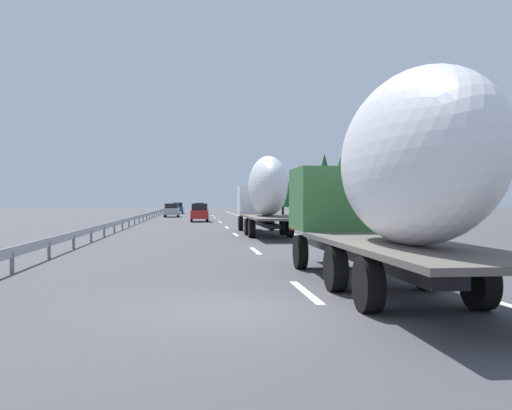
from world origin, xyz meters
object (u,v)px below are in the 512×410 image
at_px(truck_trailing, 390,177).
at_px(road_sign, 269,199).
at_px(car_blue_sedan, 178,208).
at_px(car_red_compact, 199,212).
at_px(truck_lead, 265,192).
at_px(car_silver_hatch, 172,210).
at_px(car_yellow_coupe, 200,207).

xyz_separation_m(truck_trailing, road_sign, (42.61, -3.10, -0.35)).
bearing_deg(car_blue_sedan, car_red_compact, -174.96).
relative_size(truck_lead, road_sign, 4.32).
height_order(car_silver_hatch, car_yellow_coupe, car_yellow_coupe).
relative_size(car_yellow_coupe, road_sign, 1.40).
bearing_deg(road_sign, car_blue_sedan, 14.83).
distance_m(car_silver_hatch, road_sign, 21.20).
height_order(truck_trailing, car_blue_sedan, truck_trailing).
height_order(car_blue_sedan, car_silver_hatch, car_blue_sedan).
bearing_deg(car_yellow_coupe, road_sign, -172.13).
xyz_separation_m(car_red_compact, road_sign, (-1.58, -6.95, 1.34)).
bearing_deg(truck_lead, car_silver_hatch, 10.60).
height_order(truck_lead, car_yellow_coupe, truck_lead).
bearing_deg(car_yellow_coupe, truck_trailing, -177.81).
distance_m(truck_lead, car_red_compact, 22.77).
distance_m(truck_trailing, car_red_compact, 44.39).
distance_m(car_red_compact, road_sign, 7.26).
bearing_deg(truck_lead, road_sign, -8.48).
distance_m(car_red_compact, car_yellow_coupe, 45.68).
relative_size(truck_lead, car_red_compact, 3.49).
xyz_separation_m(car_blue_sedan, car_yellow_coupe, (8.67, -3.69, -0.02)).
bearing_deg(car_silver_hatch, truck_lead, -169.40).
height_order(truck_trailing, car_red_compact, truck_trailing).
height_order(car_yellow_coupe, road_sign, road_sign).
bearing_deg(car_yellow_coupe, car_silver_hatch, 172.29).
xyz_separation_m(car_silver_hatch, road_sign, (-18.41, -10.43, 1.36)).
bearing_deg(car_blue_sedan, truck_lead, -173.17).
bearing_deg(car_red_compact, car_blue_sedan, 5.04).
xyz_separation_m(truck_lead, truck_trailing, (-21.81, -0.00, -0.02)).
distance_m(truck_lead, car_blue_sedan, 59.84).
relative_size(truck_trailing, road_sign, 3.65).
xyz_separation_m(truck_lead, car_red_compact, (22.38, 3.85, -1.70)).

